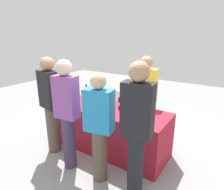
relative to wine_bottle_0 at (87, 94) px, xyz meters
name	(u,v)px	position (x,y,z in m)	size (l,w,h in m)	color
ground_plane	(112,148)	(0.70, -0.15, -0.90)	(12.00, 12.00, 0.00)	gray
tasting_table	(112,129)	(0.70, -0.15, -0.50)	(1.98, 0.79, 0.78)	maroon
wine_bottle_0	(87,94)	(0.00, 0.00, 0.00)	(0.07, 0.07, 0.31)	black
wine_bottle_1	(90,95)	(0.11, -0.01, 0.00)	(0.07, 0.07, 0.31)	black
wine_bottle_2	(98,97)	(0.27, 0.00, 0.00)	(0.07, 0.07, 0.30)	black
wine_bottle_3	(120,103)	(0.82, -0.07, -0.01)	(0.08, 0.08, 0.29)	black
wine_bottle_4	(128,102)	(0.91, 0.04, 0.00)	(0.08, 0.08, 0.31)	black
wine_bottle_5	(136,106)	(1.12, -0.07, 0.00)	(0.07, 0.07, 0.31)	black
wine_bottle_6	(149,108)	(1.35, -0.06, 0.01)	(0.07, 0.07, 0.32)	black
wine_glass_0	(94,101)	(0.38, -0.24, 0.00)	(0.07, 0.07, 0.15)	silver
wine_glass_1	(125,109)	(1.02, -0.25, -0.01)	(0.07, 0.07, 0.14)	silver
wine_glass_2	(147,115)	(1.39, -0.26, -0.02)	(0.07, 0.07, 0.13)	silver
server_pouring	(145,97)	(1.04, 0.44, 0.00)	(0.42, 0.26, 1.65)	#3F3351
guest_0	(51,103)	(-0.14, -0.76, 0.02)	(0.43, 0.29, 1.68)	brown
guest_1	(67,111)	(0.42, -0.93, 0.05)	(0.37, 0.23, 1.69)	#3F3351
guest_2	(99,125)	(0.98, -0.89, -0.05)	(0.42, 0.28, 1.56)	brown
guest_3	(137,127)	(1.54, -0.90, 0.08)	(0.39, 0.25, 1.75)	black
menu_board	(109,104)	(-0.10, 0.94, -0.52)	(0.58, 0.03, 0.76)	white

